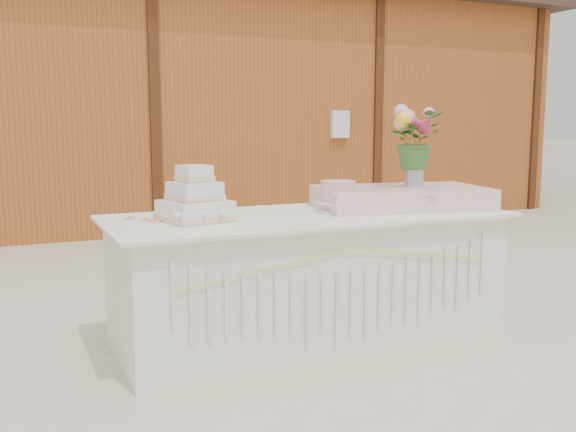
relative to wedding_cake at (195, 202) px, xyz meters
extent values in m
plane|color=beige|center=(0.69, -0.03, -0.88)|extent=(80.00, 80.00, 0.00)
cube|color=#994F20|center=(0.69, 5.97, 0.62)|extent=(12.00, 4.00, 3.00)
cube|color=silver|center=(0.69, -0.03, -0.50)|extent=(2.28, 0.88, 0.75)
cube|color=silver|center=(0.69, -0.03, -0.12)|extent=(2.40, 1.00, 0.02)
cube|color=white|center=(0.00, 0.00, -0.05)|extent=(0.40, 0.40, 0.11)
cube|color=beige|center=(0.00, 0.00, -0.08)|extent=(0.42, 0.42, 0.03)
cube|color=white|center=(0.00, 0.00, 0.06)|extent=(0.29, 0.29, 0.10)
cube|color=beige|center=(0.00, 0.00, 0.03)|extent=(0.30, 0.30, 0.03)
cube|color=white|center=(0.00, 0.00, 0.16)|extent=(0.19, 0.19, 0.09)
cube|color=beige|center=(0.00, 0.00, 0.14)|extent=(0.20, 0.20, 0.03)
cylinder|color=white|center=(0.89, -0.02, -0.10)|extent=(0.23, 0.23, 0.01)
cylinder|color=white|center=(0.89, -0.02, -0.07)|extent=(0.07, 0.07, 0.04)
cylinder|color=white|center=(0.89, -0.02, -0.04)|extent=(0.27, 0.27, 0.01)
cylinder|color=#CF959E|center=(0.89, -0.02, 0.03)|extent=(0.21, 0.21, 0.12)
cube|color=#FFCDCD|center=(1.37, 0.00, -0.04)|extent=(1.16, 0.81, 0.13)
cylinder|color=#B0AFB4|center=(1.46, -0.01, 0.11)|extent=(0.12, 0.12, 0.16)
imported|color=#306227|center=(1.46, -0.01, 0.38)|extent=(0.38, 0.34, 0.38)
camera|label=1|loc=(-0.99, -3.44, 0.43)|focal=40.00mm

